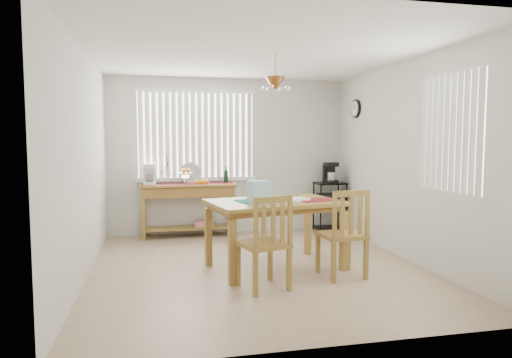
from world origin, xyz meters
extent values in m
cube|color=tan|center=(0.00, 0.00, -0.01)|extent=(4.00, 4.50, 0.01)
cube|color=silver|center=(0.00, 2.30, 1.30)|extent=(4.00, 0.10, 2.60)
cube|color=silver|center=(0.00, -2.30, 1.30)|extent=(4.00, 0.10, 2.60)
cube|color=silver|center=(-2.05, 0.00, 1.30)|extent=(0.10, 4.50, 2.60)
cube|color=silver|center=(2.05, 0.00, 1.30)|extent=(0.10, 4.50, 2.60)
cube|color=white|center=(0.00, 0.00, 2.65)|extent=(4.00, 4.50, 0.10)
cube|color=white|center=(-0.55, 2.25, 1.65)|extent=(1.90, 0.01, 1.40)
cube|color=white|center=(-1.45, 2.23, 1.65)|extent=(0.07, 0.03, 1.40)
cube|color=white|center=(-1.34, 2.23, 1.65)|extent=(0.07, 0.03, 1.40)
cube|color=white|center=(-1.24, 2.23, 1.65)|extent=(0.07, 0.03, 1.40)
cube|color=white|center=(-1.13, 2.23, 1.65)|extent=(0.07, 0.03, 1.40)
cube|color=white|center=(-1.03, 2.23, 1.65)|extent=(0.07, 0.03, 1.40)
cube|color=white|center=(-0.92, 2.23, 1.65)|extent=(0.07, 0.03, 1.40)
cube|color=white|center=(-0.81, 2.23, 1.65)|extent=(0.07, 0.03, 1.40)
cube|color=white|center=(-0.71, 2.23, 1.65)|extent=(0.07, 0.03, 1.40)
cube|color=white|center=(-0.60, 2.23, 1.65)|extent=(0.07, 0.03, 1.40)
cube|color=white|center=(-0.50, 2.23, 1.65)|extent=(0.07, 0.03, 1.40)
cube|color=white|center=(-0.39, 2.23, 1.65)|extent=(0.07, 0.03, 1.40)
cube|color=white|center=(-0.29, 2.23, 1.65)|extent=(0.07, 0.03, 1.40)
cube|color=white|center=(-0.18, 2.23, 1.65)|extent=(0.07, 0.03, 1.40)
cube|color=white|center=(-0.08, 2.23, 1.65)|extent=(0.07, 0.03, 1.40)
cube|color=white|center=(0.03, 2.23, 1.65)|extent=(0.07, 0.03, 1.40)
cube|color=white|center=(0.14, 2.23, 1.65)|extent=(0.07, 0.03, 1.40)
cube|color=white|center=(0.24, 2.23, 1.65)|extent=(0.07, 0.03, 1.40)
cube|color=white|center=(0.35, 2.23, 1.65)|extent=(0.07, 0.03, 1.40)
cube|color=white|center=(-0.55, 2.22, 0.92)|extent=(1.98, 0.06, 0.06)
cube|color=white|center=(-0.55, 2.22, 2.38)|extent=(1.98, 0.06, 0.06)
cube|color=white|center=(2.00, -0.90, 1.65)|extent=(0.01, 1.10, 1.30)
cube|color=white|center=(1.99, -1.40, 1.65)|extent=(0.03, 0.07, 1.30)
cube|color=white|center=(1.99, -1.29, 1.65)|extent=(0.03, 0.07, 1.30)
cube|color=white|center=(1.99, -1.18, 1.65)|extent=(0.03, 0.07, 1.30)
cube|color=white|center=(1.99, -1.07, 1.65)|extent=(0.03, 0.07, 1.30)
cube|color=white|center=(1.99, -0.96, 1.65)|extent=(0.03, 0.07, 1.30)
cube|color=white|center=(1.99, -0.85, 1.65)|extent=(0.03, 0.07, 1.30)
cube|color=white|center=(1.99, -0.74, 1.65)|extent=(0.03, 0.07, 1.30)
cube|color=white|center=(1.99, -0.63, 1.65)|extent=(0.03, 0.07, 1.30)
cube|color=white|center=(1.99, -0.52, 1.65)|extent=(0.03, 0.07, 1.30)
cube|color=white|center=(1.99, -0.41, 1.65)|extent=(0.03, 0.07, 1.30)
cylinder|color=black|center=(1.98, 1.55, 2.08)|extent=(0.04, 0.30, 0.30)
cylinder|color=white|center=(1.95, 1.55, 2.08)|extent=(0.01, 0.25, 0.25)
cylinder|color=#9C622A|center=(0.20, -0.07, 2.43)|extent=(0.01, 0.01, 0.34)
cone|color=#9C622A|center=(0.20, -0.07, 2.25)|extent=(0.24, 0.24, 0.14)
sphere|color=white|center=(0.36, -0.07, 2.19)|extent=(0.05, 0.05, 0.05)
sphere|color=white|center=(0.28, 0.07, 2.19)|extent=(0.05, 0.05, 0.05)
sphere|color=white|center=(0.12, 0.07, 2.19)|extent=(0.05, 0.05, 0.05)
sphere|color=white|center=(0.04, -0.07, 2.19)|extent=(0.05, 0.05, 0.05)
sphere|color=white|center=(0.12, -0.21, 2.19)|extent=(0.05, 0.05, 0.05)
sphere|color=white|center=(0.28, -0.21, 2.19)|extent=(0.05, 0.05, 0.05)
cube|color=olive|center=(-0.71, 2.01, 0.84)|extent=(1.53, 0.43, 0.04)
cube|color=olive|center=(-0.71, 2.01, 0.74)|extent=(1.47, 0.39, 0.15)
cube|color=olive|center=(-1.42, 1.85, 0.33)|extent=(0.06, 0.06, 0.66)
cube|color=olive|center=(0.01, 1.85, 0.33)|extent=(0.06, 0.06, 0.66)
cube|color=olive|center=(-1.42, 2.18, 0.33)|extent=(0.06, 0.06, 0.66)
cube|color=olive|center=(0.01, 2.18, 0.33)|extent=(0.06, 0.06, 0.66)
cube|color=olive|center=(-0.71, 2.01, 0.14)|extent=(1.42, 0.37, 0.03)
cube|color=red|center=(-0.47, 2.01, 0.21)|extent=(0.29, 0.21, 0.10)
cube|color=maroon|center=(-0.71, 2.01, 0.86)|extent=(1.45, 0.24, 0.01)
cube|color=white|center=(-1.32, 2.01, 0.89)|extent=(0.19, 0.23, 0.05)
cube|color=white|center=(-1.32, 2.09, 1.00)|extent=(0.19, 0.08, 0.29)
cube|color=white|center=(-1.32, 2.00, 1.16)|extent=(0.19, 0.21, 0.07)
cylinder|color=white|center=(-1.32, 1.99, 0.97)|extent=(0.12, 0.12, 0.12)
cylinder|color=white|center=(-0.75, 2.00, 0.91)|extent=(0.05, 0.05, 0.10)
cone|color=white|center=(-0.75, 2.00, 1.00)|extent=(0.25, 0.25, 0.09)
sphere|color=#CE511B|center=(-0.71, 2.00, 1.08)|extent=(0.08, 0.08, 0.08)
sphere|color=#CE511B|center=(-0.78, 2.04, 1.08)|extent=(0.08, 0.08, 0.08)
sphere|color=#CE511B|center=(-0.78, 1.95, 1.08)|extent=(0.08, 0.08, 0.08)
sphere|color=orange|center=(-0.57, 1.94, 0.90)|extent=(0.08, 0.08, 0.08)
sphere|color=orange|center=(-0.50, 1.94, 0.90)|extent=(0.08, 0.08, 0.08)
sphere|color=orange|center=(-0.42, 1.94, 0.90)|extent=(0.08, 0.08, 0.08)
cylinder|color=silver|center=(-0.66, 2.19, 1.03)|extent=(0.34, 0.09, 0.34)
cylinder|color=white|center=(-1.04, 2.06, 0.93)|extent=(0.08, 0.08, 0.13)
cylinder|color=#4C3823|center=(-1.04, 2.06, 1.21)|extent=(0.08, 0.04, 0.42)
cylinder|color=#4C3823|center=(-1.04, 2.06, 1.23)|extent=(0.13, 0.06, 0.46)
cylinder|color=#4C3823|center=(-1.04, 2.06, 1.19)|extent=(0.17, 0.07, 0.35)
cylinder|color=#4C3823|center=(-1.04, 2.06, 1.26)|extent=(0.05, 0.03, 0.52)
cylinder|color=#4C3823|center=(-1.04, 2.06, 1.18)|extent=(0.21, 0.10, 0.29)
cylinder|color=black|center=(-0.08, 2.06, 0.97)|extent=(0.07, 0.07, 0.22)
cylinder|color=black|center=(-0.08, 2.06, 1.12)|extent=(0.03, 0.03, 0.08)
cylinder|color=black|center=(1.47, 1.76, 0.42)|extent=(0.02, 0.02, 0.85)
cylinder|color=black|center=(1.93, 1.76, 0.42)|extent=(0.02, 0.02, 0.85)
cylinder|color=black|center=(1.47, 2.12, 0.42)|extent=(0.02, 0.02, 0.85)
cylinder|color=black|center=(1.93, 2.12, 0.42)|extent=(0.02, 0.02, 0.85)
cube|color=black|center=(1.70, 1.94, 0.83)|extent=(0.50, 0.40, 0.03)
cube|color=black|center=(1.70, 1.94, 0.42)|extent=(0.50, 0.40, 0.02)
cube|color=black|center=(1.70, 1.94, 0.06)|extent=(0.50, 0.40, 0.02)
cube|color=black|center=(1.70, 1.94, 0.55)|extent=(0.38, 0.30, 0.22)
cube|color=black|center=(1.70, 1.92, 0.87)|extent=(0.20, 0.24, 0.05)
cube|color=black|center=(1.70, 2.00, 1.00)|extent=(0.20, 0.08, 0.30)
cube|color=black|center=(1.70, 1.92, 1.16)|extent=(0.20, 0.22, 0.07)
cylinder|color=silver|center=(1.70, 1.91, 0.96)|extent=(0.13, 0.13, 0.13)
cube|color=olive|center=(0.20, -0.07, 0.81)|extent=(1.72, 1.28, 0.04)
cube|color=olive|center=(0.20, -0.07, 0.76)|extent=(1.59, 1.15, 0.07)
cube|color=olive|center=(-0.42, -0.63, 0.36)|extent=(0.09, 0.09, 0.72)
cube|color=olive|center=(0.98, -0.36, 0.36)|extent=(0.09, 0.09, 0.72)
cube|color=olive|center=(-0.58, 0.22, 0.36)|extent=(0.09, 0.09, 0.72)
cube|color=olive|center=(0.82, 0.49, 0.36)|extent=(0.09, 0.09, 0.72)
cube|color=#147574|center=(-0.03, -0.05, 0.84)|extent=(0.52, 0.42, 0.01)
cube|color=maroon|center=(0.72, -0.14, 0.84)|extent=(0.52, 0.42, 0.01)
cube|color=white|center=(0.43, -0.08, 0.85)|extent=(0.38, 0.33, 0.03)
cube|color=black|center=(0.40, 0.06, 0.85)|extent=(0.33, 0.10, 0.03)
cube|color=#93CAD6|center=(-0.04, -0.28, 0.97)|extent=(0.26, 0.26, 0.27)
cube|color=olive|center=(-0.11, -0.80, 0.47)|extent=(0.57, 0.57, 0.04)
cube|color=olive|center=(0.02, -0.55, 0.23)|extent=(0.05, 0.05, 0.45)
cube|color=olive|center=(-0.36, -0.66, 0.23)|extent=(0.05, 0.05, 0.45)
cube|color=olive|center=(0.13, -0.93, 0.23)|extent=(0.05, 0.05, 0.45)
cube|color=olive|center=(-0.25, -1.04, 0.23)|extent=(0.05, 0.05, 0.45)
cube|color=olive|center=(0.14, -0.94, 0.75)|extent=(0.05, 0.05, 0.51)
cube|color=olive|center=(-0.25, -1.05, 0.75)|extent=(0.05, 0.05, 0.51)
cube|color=olive|center=(-0.06, -1.00, 0.97)|extent=(0.41, 0.15, 0.07)
cube|color=olive|center=(0.05, -0.97, 0.72)|extent=(0.05, 0.03, 0.41)
cube|color=olive|center=(-0.06, -1.00, 0.72)|extent=(0.05, 0.03, 0.41)
cube|color=olive|center=(-0.16, -1.03, 0.72)|extent=(0.05, 0.03, 0.41)
cube|color=olive|center=(0.86, -0.57, 0.48)|extent=(0.51, 0.51, 0.04)
cube|color=olive|center=(1.05, -0.35, 0.23)|extent=(0.05, 0.05, 0.46)
cube|color=olive|center=(0.64, -0.39, 0.23)|extent=(0.05, 0.05, 0.46)
cube|color=olive|center=(1.08, -0.75, 0.23)|extent=(0.05, 0.05, 0.46)
cube|color=olive|center=(0.68, -0.79, 0.23)|extent=(0.05, 0.05, 0.46)
cube|color=olive|center=(1.08, -0.76, 0.76)|extent=(0.04, 0.04, 0.52)
cube|color=olive|center=(0.68, -0.80, 0.76)|extent=(0.04, 0.04, 0.52)
cube|color=olive|center=(0.88, -0.78, 0.99)|extent=(0.43, 0.07, 0.07)
cube|color=olive|center=(1.00, -0.77, 0.74)|extent=(0.05, 0.03, 0.41)
cube|color=olive|center=(0.88, -0.78, 0.74)|extent=(0.05, 0.03, 0.41)
cube|color=olive|center=(0.77, -0.79, 0.74)|extent=(0.05, 0.03, 0.41)
camera|label=1|loc=(-1.19, -5.40, 1.57)|focal=32.00mm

